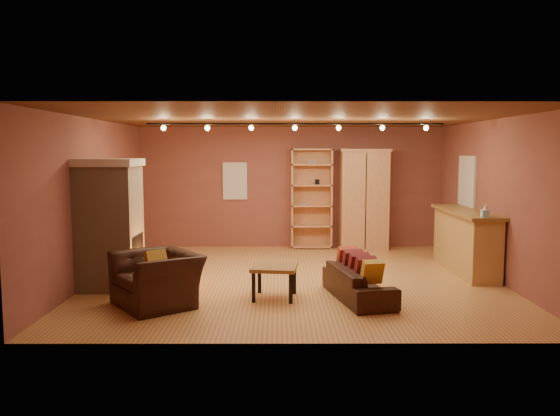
{
  "coord_description": "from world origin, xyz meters",
  "views": [
    {
      "loc": [
        -0.29,
        -9.44,
        2.25
      ],
      "look_at": [
        -0.26,
        0.2,
        1.24
      ],
      "focal_mm": 35.0,
      "sensor_mm": 36.0,
      "label": 1
    }
  ],
  "objects_px": {
    "bookcase": "(311,198)",
    "bar_counter": "(465,241)",
    "coffee_table": "(275,270)",
    "armoire": "(364,199)",
    "loveseat": "(359,276)",
    "fireplace": "(110,224)",
    "armchair": "(157,270)"
  },
  "relations": [
    {
      "from": "bookcase",
      "to": "loveseat",
      "type": "xyz_separation_m",
      "value": [
        0.46,
        -4.44,
        -0.82
      ]
    },
    {
      "from": "bar_counter",
      "to": "coffee_table",
      "type": "relative_size",
      "value": 3.23
    },
    {
      "from": "bookcase",
      "to": "loveseat",
      "type": "bearing_deg",
      "value": -84.14
    },
    {
      "from": "fireplace",
      "to": "coffee_table",
      "type": "height_order",
      "value": "fireplace"
    },
    {
      "from": "fireplace",
      "to": "loveseat",
      "type": "distance_m",
      "value": 4.1
    },
    {
      "from": "fireplace",
      "to": "loveseat",
      "type": "relative_size",
      "value": 1.22
    },
    {
      "from": "coffee_table",
      "to": "bookcase",
      "type": "bearing_deg",
      "value": 79.37
    },
    {
      "from": "armoire",
      "to": "loveseat",
      "type": "bearing_deg",
      "value": -99.76
    },
    {
      "from": "bookcase",
      "to": "bar_counter",
      "type": "height_order",
      "value": "bookcase"
    },
    {
      "from": "fireplace",
      "to": "bookcase",
      "type": "bearing_deg",
      "value": 46.69
    },
    {
      "from": "coffee_table",
      "to": "armchair",
      "type": "bearing_deg",
      "value": -167.12
    },
    {
      "from": "fireplace",
      "to": "bookcase",
      "type": "relative_size",
      "value": 0.92
    },
    {
      "from": "armchair",
      "to": "loveseat",
      "type": "bearing_deg",
      "value": 59.66
    },
    {
      "from": "armchair",
      "to": "bookcase",
      "type": "bearing_deg",
      "value": 115.36
    },
    {
      "from": "fireplace",
      "to": "bookcase",
      "type": "xyz_separation_m",
      "value": [
        3.51,
        3.73,
        0.11
      ]
    },
    {
      "from": "bookcase",
      "to": "armchair",
      "type": "relative_size",
      "value": 1.63
    },
    {
      "from": "fireplace",
      "to": "armoire",
      "type": "bearing_deg",
      "value": 37.1
    },
    {
      "from": "fireplace",
      "to": "armoire",
      "type": "relative_size",
      "value": 0.93
    },
    {
      "from": "armoire",
      "to": "loveseat",
      "type": "height_order",
      "value": "armoire"
    },
    {
      "from": "fireplace",
      "to": "bookcase",
      "type": "height_order",
      "value": "bookcase"
    },
    {
      "from": "bookcase",
      "to": "armoire",
      "type": "bearing_deg",
      "value": -8.13
    },
    {
      "from": "bookcase",
      "to": "coffee_table",
      "type": "distance_m",
      "value": 4.52
    },
    {
      "from": "bar_counter",
      "to": "armchair",
      "type": "height_order",
      "value": "bar_counter"
    },
    {
      "from": "fireplace",
      "to": "bookcase",
      "type": "distance_m",
      "value": 5.13
    },
    {
      "from": "coffee_table",
      "to": "bar_counter",
      "type": "bearing_deg",
      "value": 27.52
    },
    {
      "from": "armoire",
      "to": "bar_counter",
      "type": "relative_size",
      "value": 0.95
    },
    {
      "from": "armoire",
      "to": "bookcase",
      "type": "bearing_deg",
      "value": 171.87
    },
    {
      "from": "coffee_table",
      "to": "armoire",
      "type": "bearing_deg",
      "value": 64.46
    },
    {
      "from": "bar_counter",
      "to": "coffee_table",
      "type": "xyz_separation_m",
      "value": [
        -3.55,
        -1.85,
        -0.15
      ]
    },
    {
      "from": "armchair",
      "to": "coffee_table",
      "type": "distance_m",
      "value": 1.76
    },
    {
      "from": "bookcase",
      "to": "coffee_table",
      "type": "bearing_deg",
      "value": -100.63
    },
    {
      "from": "bar_counter",
      "to": "armoire",
      "type": "bearing_deg",
      "value": 123.03
    }
  ]
}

